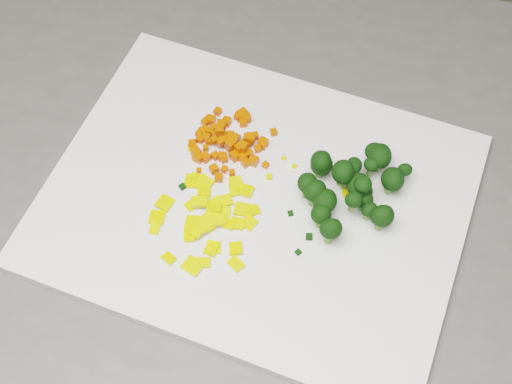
{
  "coord_description": "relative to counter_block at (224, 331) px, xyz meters",
  "views": [
    {
      "loc": [
        -0.04,
        -0.45,
        1.55
      ],
      "look_at": [
        -0.0,
        -0.07,
        0.92
      ],
      "focal_mm": 50.0,
      "sensor_mm": 36.0,
      "label": 1
    }
  ],
  "objects": [
    {
      "name": "ground",
      "position": [
        0.05,
        0.04,
        -0.45
      ],
      "size": [
        4.0,
        4.0,
        0.0
      ],
      "primitive_type": "plane",
      "color": "#70654F",
      "rests_on": "ground"
    },
    {
      "name": "counter_block",
      "position": [
        0.0,
        0.0,
        0.0
      ],
      "size": [
        1.14,
        0.95,
        0.9
      ],
      "primitive_type": "cube",
      "rotation": [
        0.0,
        0.0,
        -0.31
      ],
      "color": "#4F4F4C",
      "rests_on": "ground"
    },
    {
      "name": "cutting_board",
      "position": [
        0.05,
        -0.03,
        0.46
      ],
      "size": [
        0.53,
        0.49,
        0.01
      ],
      "primitive_type": "cube",
      "rotation": [
        0.0,
        0.0,
        -0.47
      ],
      "color": "white",
      "rests_on": "counter_block"
    },
    {
      "name": "carrot_pile",
      "position": [
        0.03,
        0.04,
        0.47
      ],
      "size": [
        0.09,
        0.09,
        0.03
      ],
      "primitive_type": null,
      "color": "#C73A02",
      "rests_on": "cutting_board"
    },
    {
      "name": "pepper_pile",
      "position": [
        -0.0,
        -0.06,
        0.47
      ],
      "size": [
        0.11,
        0.11,
        0.02
      ],
      "primitive_type": null,
      "color": "yellow",
      "rests_on": "cutting_board"
    },
    {
      "name": "broccoli_pile",
      "position": [
        0.15,
        -0.05,
        0.49
      ],
      "size": [
        0.11,
        0.11,
        0.05
      ],
      "primitive_type": null,
      "color": "black",
      "rests_on": "cutting_board"
    },
    {
      "name": "carrot_cube_0",
      "position": [
        -0.01,
        0.05,
        0.46
      ],
      "size": [
        0.01,
        0.01,
        0.01
      ],
      "primitive_type": "cube",
      "rotation": [
        0.0,
        0.0,
        0.89
      ],
      "color": "#C73A02",
      "rests_on": "carrot_pile"
    },
    {
      "name": "carrot_cube_1",
      "position": [
        0.01,
        0.07,
        0.47
      ],
      "size": [
        0.01,
        0.01,
        0.01
      ],
      "primitive_type": "cube",
      "rotation": [
        0.0,
        0.0,
        1.19
      ],
      "color": "#C73A02",
      "rests_on": "carrot_pile"
    },
    {
      "name": "carrot_cube_2",
      "position": [
        0.03,
        0.0,
        0.46
      ],
      "size": [
        0.01,
        0.01,
        0.01
      ],
      "primitive_type": "cube",
      "rotation": [
        0.0,
        0.0,
        0.02
      ],
      "color": "#C73A02",
      "rests_on": "carrot_pile"
    },
    {
      "name": "carrot_cube_3",
      "position": [
        0.04,
        0.07,
        0.47
      ],
      "size": [
        0.01,
        0.01,
        0.01
      ],
      "primitive_type": "cube",
      "rotation": [
        0.0,
        0.0,
        1.75
      ],
      "color": "#C73A02",
      "rests_on": "carrot_pile"
    },
    {
      "name": "carrot_cube_4",
      "position": [
        0.06,
        0.03,
        0.47
      ],
      "size": [
        0.01,
        0.01,
        0.01
      ],
      "primitive_type": "cube",
      "rotation": [
        0.0,
        0.0,
        2.21
      ],
      "color": "#C73A02",
      "rests_on": "carrot_pile"
    },
    {
      "name": "carrot_cube_5",
      "position": [
        0.02,
        0.06,
        0.47
      ],
      "size": [
        0.01,
        0.01,
        0.01
      ],
      "primitive_type": "cube",
      "rotation": [
        0.0,
        0.0,
        1.41
      ],
      "color": "#C73A02",
      "rests_on": "carrot_pile"
    },
    {
      "name": "carrot_cube_6",
      "position": [
        -0.01,
        0.04,
        0.47
      ],
      "size": [
        0.01,
        0.01,
        0.01
      ],
      "primitive_type": "cube",
      "rotation": [
        0.0,
        0.0,
        1.58
      ],
      "color": "#C73A02",
      "rests_on": "carrot_pile"
    },
    {
      "name": "carrot_cube_7",
      "position": [
        0.06,
        0.03,
        0.46
      ],
      "size": [
        0.01,
        0.01,
        0.01
      ],
      "primitive_type": "cube",
      "rotation": [
        0.0,
        0.0,
        1.1
      ],
      "color": "#C73A02",
      "rests_on": "carrot_pile"
    },
    {
      "name": "carrot_cube_8",
      "position": [
        0.05,
        0.07,
        0.47
      ],
      "size": [
        0.01,
        0.01,
        0.01
      ],
      "primitive_type": "cube",
      "rotation": [
        0.0,
        0.0,
        0.09
      ],
      "color": "#C73A02",
      "rests_on": "carrot_pile"
    },
    {
      "name": "carrot_cube_9",
      "position": [
        0.02,
        0.02,
        0.47
      ],
      "size": [
        0.01,
        0.01,
        0.01
      ],
      "primitive_type": "cube",
      "rotation": [
        0.0,
        0.0,
        1.34
      ],
      "color": "#C73A02",
      "rests_on": "carrot_pile"
    },
    {
      "name": "carrot_cube_10",
      "position": [
        0.05,
        0.02,
        0.47
      ],
      "size": [
        0.01,
        0.01,
        0.01
      ],
      "primitive_type": "cube",
      "rotation": [
        0.0,
        0.0,
        2.45
      ],
      "color": "#C73A02",
      "rests_on": "carrot_pile"
    },
    {
      "name": "carrot_cube_11",
      "position": [
        0.05,
        0.04,
        0.47
      ],
      "size": [
        0.01,
        0.01,
        0.01
      ],
      "primitive_type": "cube",
      "rotation": [
        0.0,
        0.0,
        2.44
      ],
      "color": "#C73A02",
      "rests_on": "carrot_pile"
    },
    {
      "name": "carrot_cube_12",
      "position": [
        0.0,
        0.04,
        0.46
      ],
      "size": [
        0.01,
        0.01,
        0.01
      ],
      "primitive_type": "cube",
      "rotation": [
        0.0,
        0.0,
        3.04
      ],
      "color": "#C73A02",
      "rests_on": "carrot_pile"
    },
    {
      "name": "carrot_cube_13",
      "position": [
        0.01,
        0.02,
        0.47
      ],
      "size": [
        0.01,
        0.01,
        0.01
      ],
      "primitive_type": "cube",
      "rotation": [
        0.0,
        0.0,
        0.61
      ],
      "color": "#C73A02",
      "rests_on": "carrot_pile"
    },
    {
      "name": "carrot_cube_14",
      "position": [
        0.06,
        0.01,
        0.46
      ],
      "size": [
        0.01,
        0.01,
        0.01
      ],
      "primitive_type": "cube",
      "rotation": [
        0.0,
        0.0,
        0.8
      ],
      "color": "#C73A02",
      "rests_on": "carrot_pile"
    },
    {
      "name": "carrot_cube_15",
      "position": [
        0.05,
        0.04,
        0.47
      ],
      "size": [
        0.01,
        0.01,
        0.01
      ],
      "primitive_type": "cube",
      "rotation": [
        0.0,
        0.0,
        1.28
      ],
      "color": "#C73A02",
      "rests_on": "carrot_pile"
    },
    {
      "name": "carrot_cube_16",
      "position": [
        0.0,
        0.07,
        0.47
      ],
      "size": [
        0.01,
        0.01,
        0.01
      ],
      "primitive_type": "cube",
      "rotation": [
        0.0,
        0.0,
        2.46
      ],
      "color": "#C73A02",
      "rests_on": "carrot_pile"
    },
    {
      "name": "carrot_cube_17",
      "position": [
        0.01,
        0.01,
        0.47
      ],
      "size": [
        0.01,
        0.01,
        0.01
      ],
      "primitive_type": "cube",
      "rotation": [
        0.0,
        0.0,
        0.43
      ],
      "color": "#C73A02",
      "rests_on": "carrot_pile"
    },
    {
      "name": "carrot_cube_18",
      "position": [
        0.02,
        0.08,
        0.47
      ],
      "size": [
        0.01,
        0.01,
        0.01
      ],
      "primitive_type": "cube",
      "rotation": [
        0.0,
        0.0,
        2.48
      ],
      "color": "#C73A02",
      "rests_on": "carrot_pile"
    },
    {
      "name": "carrot_cube_19",
      "position": [
        0.04,
        0.04,
        0.47
      ],
      "size": [
        0.01,
        0.01,
        0.01
      ],
      "primitive_type": "cube",
      "rotation": [
        0.0,
        0.0,
        1.33
      ],
      "color": "#C73A02",
      "rests_on": "carrot_pile"
    },
    {
      "name": "carrot_cube_20",
      "position": [
        -0.01,
        0.02,
        0.47
      ],
      "size": [
        0.01,
        0.01,
        0.01
      ],
      "primitive_type": "cube",
      "rotation": [
        0.0,
        0.0,
        2.56
      ],
      "color": "#C73A02",
      "rests_on": "carrot_pile"
    },
    {
      "name": "carrot_cube_21",
      "position": [
        0.01,
        0.06,
        0.46
      ],
      "size": [
        0.01,
        0.01,
        0.01
      ],
      "primitive_type": "cube",
      "rotation": [
        0.0,
        0.0,
        0.36
      ],
      "color": "#C73A02",
      "rests_on": "carrot_pile"
    },
    {
      "name": "carrot_cube_22",
      "position": [
        0.03,
        0.03,
        0.47
      ],
      "size": [
        0.01,
        0.01,
        0.01
      ],
      "primitive_type": "cube",
      "rotation": [
        0.0,
        0.0,
        2.24
      ],
      "color": "#C73A02",
      "rests_on": "carrot_pile"
    },
    {
      "name": "carrot_cube_23",
      "position": [
        0.0,
        0.05,
        0.47
      ],
      "size": [
        0.01,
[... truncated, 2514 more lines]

